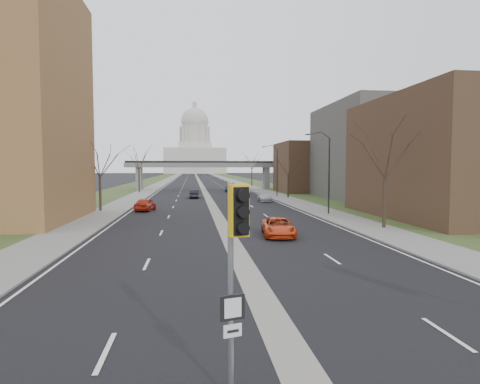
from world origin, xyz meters
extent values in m
plane|color=black|center=(0.00, 0.00, 0.00)|extent=(700.00, 700.00, 0.00)
cube|color=black|center=(0.00, 150.00, 0.01)|extent=(20.00, 600.00, 0.01)
cube|color=gray|center=(0.00, 150.00, 0.00)|extent=(1.20, 600.00, 0.02)
cube|color=gray|center=(12.00, 150.00, 0.06)|extent=(4.00, 600.00, 0.12)
cube|color=gray|center=(-12.00, 150.00, 0.06)|extent=(4.00, 600.00, 0.12)
cube|color=#2C3B1B|center=(18.00, 150.00, 0.05)|extent=(8.00, 600.00, 0.10)
cube|color=#2C3B1B|center=(-18.00, 150.00, 0.05)|extent=(8.00, 600.00, 0.10)
cube|color=#473321|center=(24.00, 28.00, 6.00)|extent=(16.00, 20.00, 12.00)
cube|color=#504F49|center=(28.00, 52.00, 7.50)|extent=(18.00, 22.00, 15.00)
cube|color=#473321|center=(22.00, 70.00, 5.00)|extent=(14.00, 14.00, 10.00)
cube|color=slate|center=(-14.00, 80.00, 2.50)|extent=(1.20, 2.50, 5.00)
cube|color=slate|center=(14.00, 80.00, 2.50)|extent=(1.20, 2.50, 5.00)
cube|color=slate|center=(0.00, 80.00, 5.50)|extent=(34.00, 3.00, 1.00)
cube|color=black|center=(0.00, 80.00, 6.20)|extent=(34.00, 0.15, 0.50)
cube|color=beige|center=(0.00, 320.00, 10.00)|extent=(48.00, 42.00, 20.00)
cube|color=beige|center=(0.00, 320.00, 22.00)|extent=(26.00, 26.00, 5.00)
cylinder|color=beige|center=(0.00, 320.00, 31.00)|extent=(22.00, 22.00, 14.00)
sphere|color=beige|center=(0.00, 320.00, 42.00)|extent=(22.00, 22.00, 22.00)
cylinder|color=beige|center=(0.00, 320.00, 53.50)|extent=(3.60, 3.60, 4.50)
cylinder|color=black|center=(11.80, 32.00, 4.12)|extent=(0.16, 0.16, 8.00)
cube|color=black|center=(9.50, 32.00, 8.47)|extent=(0.45, 0.18, 0.14)
cylinder|color=black|center=(11.80, 58.00, 4.12)|extent=(0.16, 0.16, 8.00)
cube|color=black|center=(9.50, 58.00, 8.47)|extent=(0.45, 0.18, 0.14)
cylinder|color=#382B21|center=(-13.00, 38.00, 2.00)|extent=(0.28, 0.28, 3.75)
cylinder|color=#382B21|center=(-13.00, 72.00, 2.25)|extent=(0.28, 0.28, 4.25)
cylinder|color=#382B21|center=(13.00, 22.00, 2.12)|extent=(0.28, 0.28, 4.00)
cylinder|color=#382B21|center=(13.00, 55.00, 1.87)|extent=(0.28, 0.28, 3.50)
cylinder|color=#382B21|center=(13.00, 95.00, 2.25)|extent=(0.28, 0.28, 4.25)
cylinder|color=gray|center=(-1.82, -0.63, 2.37)|extent=(0.13, 0.13, 4.74)
cube|color=#E7B70D|center=(-1.70, -1.07, 4.19)|extent=(0.47, 0.45, 1.05)
cube|color=black|center=(-1.82, -0.63, 2.10)|extent=(0.54, 0.18, 0.55)
cube|color=silver|center=(-1.82, -0.63, 1.59)|extent=(0.40, 0.15, 0.27)
imported|color=#B72914|center=(-8.02, 38.34, 0.76)|extent=(2.40, 4.69, 1.53)
imported|color=black|center=(-2.25, 56.92, 0.70)|extent=(1.56, 4.25, 1.39)
imported|color=red|center=(3.65, 19.65, 0.67)|extent=(2.71, 5.04, 1.34)
imported|color=#B0AFB7|center=(8.00, 48.91, 0.63)|extent=(1.81, 4.34, 1.25)
imported|color=navy|center=(5.04, 72.49, 0.75)|extent=(2.34, 4.58, 1.49)
camera|label=1|loc=(-2.63, -8.99, 5.06)|focal=30.00mm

